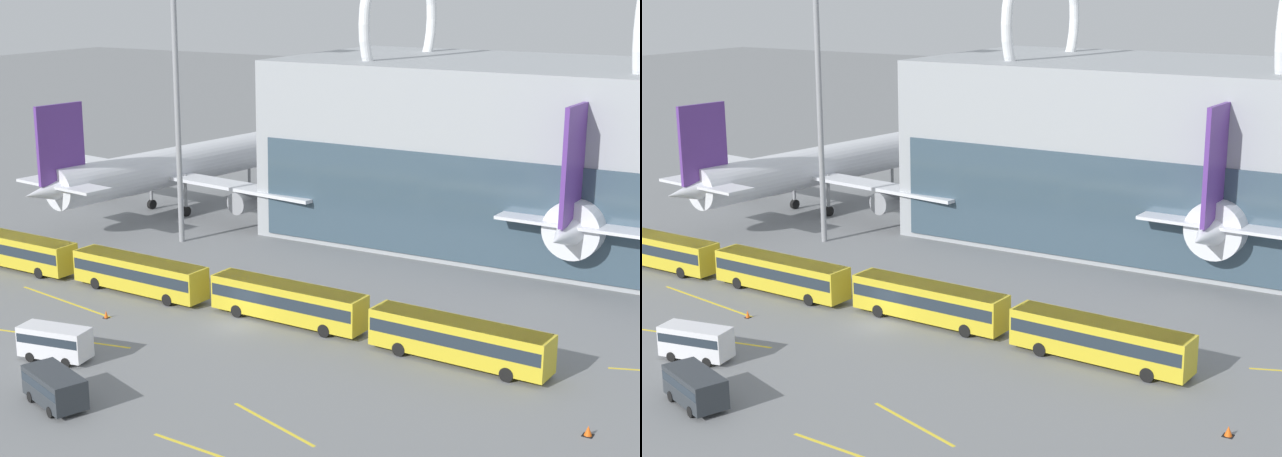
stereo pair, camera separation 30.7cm
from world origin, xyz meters
TOP-DOWN VIEW (x-y plane):
  - ground_plane at (0.00, 0.00)m, footprint 440.00×440.00m
  - airliner_at_gate_near at (-27.89, 26.86)m, footprint 42.39×40.14m
  - airliner_at_gate_far at (19.90, 38.36)m, footprint 43.75×43.66m
  - shuttle_bus_0 at (-25.97, 2.27)m, footprint 13.14×2.85m
  - shuttle_bus_1 at (-11.43, 2.32)m, footprint 13.18×3.07m
  - shuttle_bus_2 at (3.10, 2.65)m, footprint 13.17×3.01m
  - shuttle_bus_3 at (17.64, 1.77)m, footprint 13.20×3.23m
  - service_van_foreground at (-6.72, -12.03)m, footprint 5.30×2.81m
  - service_van_crossing at (-1.26, -17.44)m, footprint 5.44×3.73m
  - floodlight_mast at (-18.88, 17.27)m, footprint 2.74×2.74m
  - lane_stripe_1 at (-15.33, -2.47)m, footprint 11.81×2.32m
  - lane_stripe_3 at (11.85, -12.75)m, footprint 7.35×2.69m
  - lane_stripe_5 at (-9.39, -8.80)m, footprint 11.32×2.48m
  - traffic_cone_0 at (-9.67, -3.77)m, footprint 0.44×0.44m
  - traffic_cone_1 at (28.48, -4.65)m, footprint 0.63×0.63m

SIDE VIEW (x-z plane):
  - ground_plane at x=0.00m, z-range 0.00..0.00m
  - lane_stripe_1 at x=-15.33m, z-range 0.00..0.01m
  - lane_stripe_3 at x=11.85m, z-range 0.00..0.01m
  - lane_stripe_5 at x=-9.39m, z-range 0.00..0.01m
  - traffic_cone_0 at x=-9.67m, z-range -0.01..0.59m
  - traffic_cone_1 at x=28.48m, z-range -0.01..0.61m
  - service_van_crossing at x=-1.26m, z-range 0.20..2.37m
  - service_van_foreground at x=-6.72m, z-range 0.21..2.62m
  - shuttle_bus_0 at x=-25.97m, z-range 0.28..3.33m
  - shuttle_bus_1 at x=-11.43m, z-range 0.28..3.33m
  - shuttle_bus_2 at x=3.10m, z-range 0.28..3.33m
  - shuttle_bus_3 at x=17.64m, z-range 0.28..3.33m
  - airliner_at_gate_near at x=-27.89m, z-range -1.74..11.97m
  - airliner_at_gate_far at x=19.90m, z-range -2.77..13.11m
  - floodlight_mast at x=-18.88m, z-range 5.10..35.62m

